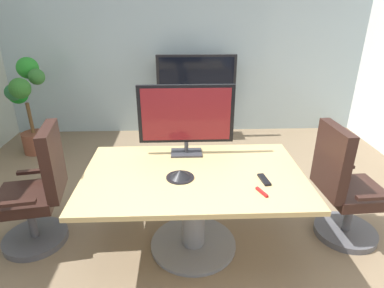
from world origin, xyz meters
TOP-DOWN VIEW (x-y plane):
  - ground_plane at (0.00, 0.00)m, footprint 6.92×6.92m
  - wall_back_glass_partition at (0.00, 2.96)m, footprint 5.74×0.10m
  - conference_table at (-0.00, 0.05)m, footprint 1.78×1.11m
  - office_chair_left at (-1.34, 0.18)m, footprint 0.63×0.61m
  - office_chair_right at (1.34, 0.13)m, footprint 0.61×0.59m
  - tv_monitor at (-0.05, 0.43)m, footprint 0.84×0.18m
  - wall_display_unit at (0.15, 2.60)m, footprint 1.20×0.36m
  - potted_plant at (-2.22, 2.14)m, footprint 0.59×0.70m
  - conference_phone at (-0.11, -0.02)m, footprint 0.22×0.22m
  - remote_control at (0.54, -0.09)m, footprint 0.07×0.18m
  - whiteboard_marker at (0.48, -0.27)m, footprint 0.07×0.13m

SIDE VIEW (x-z plane):
  - ground_plane at x=0.00m, z-range 0.00..0.00m
  - wall_display_unit at x=0.15m, z-range -0.21..1.10m
  - office_chair_left at x=-1.34m, z-range -0.09..1.00m
  - office_chair_right at x=1.34m, z-range -0.09..1.00m
  - conference_table at x=0.00m, z-range 0.17..0.90m
  - remote_control at x=0.54m, z-range 0.73..0.75m
  - whiteboard_marker at x=0.48m, z-range 0.73..0.75m
  - potted_plant at x=-2.22m, z-range 0.10..1.43m
  - conference_phone at x=-0.11m, z-range 0.73..0.80m
  - tv_monitor at x=-0.05m, z-range 0.78..1.41m
  - wall_back_glass_partition at x=0.00m, z-range 0.00..2.74m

